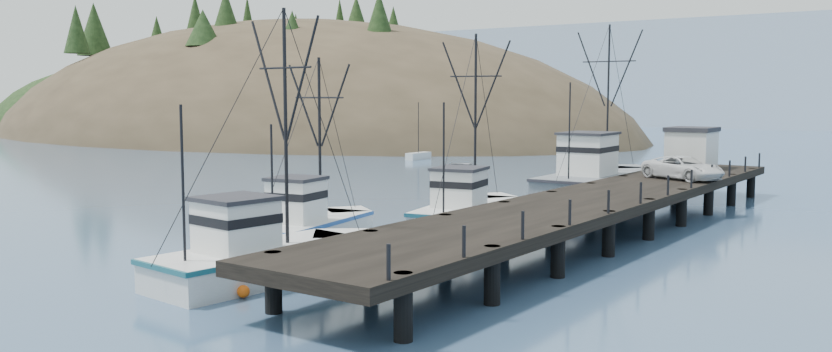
{
  "coord_description": "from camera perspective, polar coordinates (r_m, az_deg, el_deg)",
  "views": [
    {
      "loc": [
        30.01,
        -22.09,
        7.01
      ],
      "look_at": [
        3.89,
        14.38,
        2.5
      ],
      "focal_mm": 35.0,
      "sensor_mm": 36.0,
      "label": 1
    }
  ],
  "objects": [
    {
      "name": "trawler_mid",
      "position": [
        38.39,
        -7.35,
        -3.59
      ],
      "size": [
        4.25,
        8.9,
        9.1
      ],
      "color": "silver",
      "rests_on": "ground"
    },
    {
      "name": "pier",
      "position": [
        41.66,
        12.72,
        -1.74
      ],
      "size": [
        6.0,
        44.0,
        2.0
      ],
      "color": "black",
      "rests_on": "ground"
    },
    {
      "name": "moored_sailboats",
      "position": [
        101.36,
        1.07,
        1.97
      ],
      "size": [
        23.65,
        19.57,
        6.35
      ],
      "color": "silver",
      "rests_on": "ground"
    },
    {
      "name": "headland",
      "position": [
        145.92,
        -10.54,
        1.1
      ],
      "size": [
        134.8,
        78.0,
        51.0
      ],
      "color": "#382D1E",
      "rests_on": "ground"
    },
    {
      "name": "distant_ridge_far",
      "position": [
        218.72,
        16.96,
        3.66
      ],
      "size": [
        180.0,
        25.0,
        18.0
      ],
      "primitive_type": "cube",
      "color": "silver",
      "rests_on": "ground"
    },
    {
      "name": "ground",
      "position": [
        37.92,
        -17.78,
        -5.19
      ],
      "size": [
        400.0,
        400.0,
        0.0
      ],
      "primitive_type": "plane",
      "color": "#324E70",
      "rests_on": "ground"
    },
    {
      "name": "motorboat",
      "position": [
        74.36,
        3.08,
        0.32
      ],
      "size": [
        6.13,
        6.77,
        1.15
      ],
      "primitive_type": "imported",
      "rotation": [
        0.0,
        0.0,
        0.49
      ],
      "color": "slate",
      "rests_on": "ground"
    },
    {
      "name": "trawler_far",
      "position": [
        43.25,
        3.72,
        -2.5
      ],
      "size": [
        4.98,
        10.27,
        10.59
      ],
      "color": "silver",
      "rests_on": "ground"
    },
    {
      "name": "pickup_truck",
      "position": [
        50.51,
        18.28,
        0.55
      ],
      "size": [
        5.51,
        4.17,
        1.39
      ],
      "primitive_type": "imported",
      "rotation": [
        0.0,
        0.0,
        1.15
      ],
      "color": "silver",
      "rests_on": "pier"
    },
    {
      "name": "trawler_near",
      "position": [
        31.64,
        -10.36,
        -5.64
      ],
      "size": [
        4.22,
        10.44,
        10.65
      ],
      "color": "silver",
      "rests_on": "ground"
    },
    {
      "name": "work_vessel",
      "position": [
        55.53,
        12.71,
        -0.38
      ],
      "size": [
        4.54,
        14.15,
        12.05
      ],
      "color": "slate",
      "rests_on": "ground"
    },
    {
      "name": "pier_shed",
      "position": [
        58.7,
        18.81,
        1.93
      ],
      "size": [
        3.0,
        3.2,
        2.8
      ],
      "color": "silver",
      "rests_on": "pier"
    }
  ]
}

